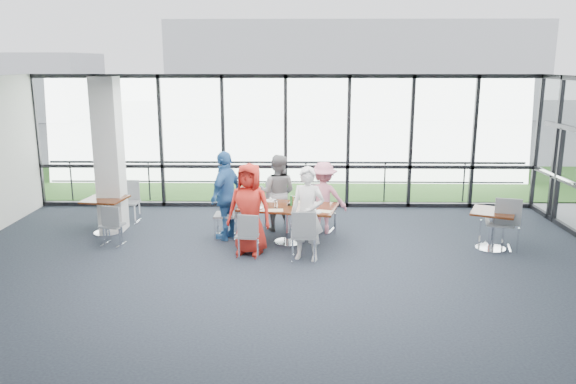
{
  "coord_description": "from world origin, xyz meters",
  "views": [
    {
      "loc": [
        0.28,
        -8.37,
        3.48
      ],
      "look_at": [
        0.11,
        1.85,
        1.1
      ],
      "focal_mm": 35.0,
      "sensor_mm": 36.0,
      "label": 1
    }
  ],
  "objects_px": {
    "diner_end": "(226,195)",
    "chair_main_fr": "(322,209)",
    "chair_main_nl": "(248,235)",
    "side_table_right": "(493,218)",
    "structural_column": "(109,155)",
    "side_table_left": "(106,205)",
    "chair_main_fl": "(275,207)",
    "chair_spare_lb": "(129,203)",
    "chair_main_end": "(226,215)",
    "chair_spare_la": "(112,225)",
    "chair_spare_r": "(499,223)",
    "diner_near_right": "(307,214)",
    "diner_near_left": "(249,209)",
    "chair_main_nr": "(303,235)",
    "diner_far_left": "(278,193)",
    "diner_far_right": "(323,198)",
    "main_table": "(288,213)"
  },
  "relations": [
    {
      "from": "diner_far_right",
      "to": "chair_main_fl",
      "type": "bearing_deg",
      "value": -7.49
    },
    {
      "from": "diner_end",
      "to": "chair_main_fl",
      "type": "relative_size",
      "value": 1.9
    },
    {
      "from": "diner_near_left",
      "to": "diner_far_right",
      "type": "height_order",
      "value": "diner_near_left"
    },
    {
      "from": "diner_far_left",
      "to": "main_table",
      "type": "bearing_deg",
      "value": 117.17
    },
    {
      "from": "diner_near_right",
      "to": "diner_far_right",
      "type": "relative_size",
      "value": 1.13
    },
    {
      "from": "chair_main_fl",
      "to": "chair_main_fr",
      "type": "relative_size",
      "value": 1.0
    },
    {
      "from": "diner_near_left",
      "to": "diner_near_right",
      "type": "bearing_deg",
      "value": -2.39
    },
    {
      "from": "chair_main_nl",
      "to": "chair_spare_lb",
      "type": "xyz_separation_m",
      "value": [
        -2.83,
        2.21,
        0.04
      ]
    },
    {
      "from": "main_table",
      "to": "diner_near_left",
      "type": "relative_size",
      "value": 1.18
    },
    {
      "from": "main_table",
      "to": "diner_far_right",
      "type": "distance_m",
      "value": 1.01
    },
    {
      "from": "diner_near_left",
      "to": "chair_spare_lb",
      "type": "bearing_deg",
      "value": 159.33
    },
    {
      "from": "diner_end",
      "to": "chair_main_fr",
      "type": "relative_size",
      "value": 1.9
    },
    {
      "from": "chair_main_nl",
      "to": "side_table_right",
      "type": "bearing_deg",
      "value": 14.25
    },
    {
      "from": "structural_column",
      "to": "chair_main_nr",
      "type": "xyz_separation_m",
      "value": [
        4.0,
        -1.79,
        -1.14
      ]
    },
    {
      "from": "chair_main_end",
      "to": "diner_near_right",
      "type": "bearing_deg",
      "value": 52.49
    },
    {
      "from": "diner_far_right",
      "to": "chair_main_nr",
      "type": "relative_size",
      "value": 1.63
    },
    {
      "from": "diner_near_left",
      "to": "diner_end",
      "type": "relative_size",
      "value": 0.95
    },
    {
      "from": "side_table_left",
      "to": "diner_end",
      "type": "relative_size",
      "value": 0.49
    },
    {
      "from": "structural_column",
      "to": "chair_main_fl",
      "type": "distance_m",
      "value": 3.61
    },
    {
      "from": "diner_end",
      "to": "chair_main_end",
      "type": "xyz_separation_m",
      "value": [
        -0.01,
        0.05,
        -0.42
      ]
    },
    {
      "from": "diner_far_left",
      "to": "diner_near_left",
      "type": "bearing_deg",
      "value": 84.83
    },
    {
      "from": "chair_main_fr",
      "to": "chair_spare_lb",
      "type": "relative_size",
      "value": 1.05
    },
    {
      "from": "side_table_right",
      "to": "chair_main_fl",
      "type": "bearing_deg",
      "value": 162.54
    },
    {
      "from": "side_table_left",
      "to": "diner_near_left",
      "type": "bearing_deg",
      "value": -20.87
    },
    {
      "from": "diner_near_left",
      "to": "chair_spare_la",
      "type": "relative_size",
      "value": 2.13
    },
    {
      "from": "chair_main_nl",
      "to": "side_table_left",
      "type": "bearing_deg",
      "value": 163.89
    },
    {
      "from": "chair_main_fr",
      "to": "chair_main_end",
      "type": "xyz_separation_m",
      "value": [
        -1.95,
        -0.49,
        0.01
      ]
    },
    {
      "from": "side_table_left",
      "to": "chair_spare_r",
      "type": "xyz_separation_m",
      "value": [
        7.77,
        -0.84,
        -0.12
      ]
    },
    {
      "from": "main_table",
      "to": "chair_main_end",
      "type": "xyz_separation_m",
      "value": [
        -1.25,
        0.33,
        -0.14
      ]
    },
    {
      "from": "structural_column",
      "to": "diner_far_left",
      "type": "height_order",
      "value": "structural_column"
    },
    {
      "from": "chair_main_nl",
      "to": "chair_main_end",
      "type": "height_order",
      "value": "chair_main_end"
    },
    {
      "from": "structural_column",
      "to": "side_table_left",
      "type": "bearing_deg",
      "value": -101.37
    },
    {
      "from": "diner_near_left",
      "to": "diner_end",
      "type": "height_order",
      "value": "diner_end"
    },
    {
      "from": "diner_near_right",
      "to": "chair_main_nl",
      "type": "relative_size",
      "value": 2.08
    },
    {
      "from": "diner_end",
      "to": "chair_spare_r",
      "type": "bearing_deg",
      "value": 106.84
    },
    {
      "from": "diner_far_left",
      "to": "diner_far_right",
      "type": "relative_size",
      "value": 1.08
    },
    {
      "from": "diner_end",
      "to": "chair_main_fr",
      "type": "distance_m",
      "value": 2.06
    },
    {
      "from": "diner_end",
      "to": "chair_main_fr",
      "type": "height_order",
      "value": "diner_end"
    },
    {
      "from": "main_table",
      "to": "diner_far_left",
      "type": "height_order",
      "value": "diner_far_left"
    },
    {
      "from": "structural_column",
      "to": "side_table_right",
      "type": "height_order",
      "value": "structural_column"
    },
    {
      "from": "side_table_right",
      "to": "diner_near_right",
      "type": "xyz_separation_m",
      "value": [
        -3.5,
        -0.62,
        0.23
      ]
    },
    {
      "from": "side_table_right",
      "to": "diner_far_left",
      "type": "distance_m",
      "value": 4.27
    },
    {
      "from": "chair_main_nr",
      "to": "chair_main_fr",
      "type": "bearing_deg",
      "value": 77.15
    },
    {
      "from": "main_table",
      "to": "diner_far_left",
      "type": "relative_size",
      "value": 1.25
    },
    {
      "from": "diner_near_left",
      "to": "chair_main_nr",
      "type": "relative_size",
      "value": 1.86
    },
    {
      "from": "diner_far_right",
      "to": "chair_spare_la",
      "type": "bearing_deg",
      "value": 20.85
    },
    {
      "from": "chair_spare_la",
      "to": "chair_spare_r",
      "type": "relative_size",
      "value": 0.79
    },
    {
      "from": "diner_near_left",
      "to": "diner_near_right",
      "type": "distance_m",
      "value": 1.11
    },
    {
      "from": "chair_spare_r",
      "to": "diner_end",
      "type": "bearing_deg",
      "value": -170.86
    },
    {
      "from": "main_table",
      "to": "chair_spare_r",
      "type": "distance_m",
      "value": 4.01
    }
  ]
}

